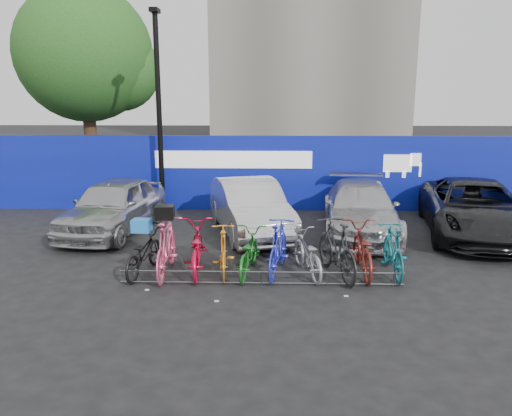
{
  "coord_description": "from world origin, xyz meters",
  "views": [
    {
      "loc": [
        0.15,
        -9.86,
        3.7
      ],
      "look_at": [
        -0.17,
        2.0,
        0.97
      ],
      "focal_mm": 35.0,
      "sensor_mm": 36.0,
      "label": 1
    }
  ],
  "objects_px": {
    "bike_1": "(166,247)",
    "bike_3": "(223,251)",
    "tree": "(91,57)",
    "bike_5": "(278,248)",
    "bike_6": "(307,254)",
    "bike_8": "(362,249)",
    "car_1": "(250,207)",
    "car_3": "(475,209)",
    "bike_rack": "(261,278)",
    "bike_9": "(393,250)",
    "bike_2": "(196,248)",
    "lamppost": "(159,108)",
    "car_0": "(113,206)",
    "bike_4": "(248,252)",
    "bike_7": "(337,249)",
    "bike_0": "(143,253)",
    "car_2": "(361,209)"
  },
  "relations": [
    {
      "from": "bike_6",
      "to": "bike_7",
      "type": "height_order",
      "value": "bike_7"
    },
    {
      "from": "tree",
      "to": "bike_5",
      "type": "height_order",
      "value": "tree"
    },
    {
      "from": "bike_0",
      "to": "bike_5",
      "type": "bearing_deg",
      "value": -169.52
    },
    {
      "from": "bike_4",
      "to": "car_0",
      "type": "bearing_deg",
      "value": -31.86
    },
    {
      "from": "bike_4",
      "to": "bike_7",
      "type": "distance_m",
      "value": 1.83
    },
    {
      "from": "tree",
      "to": "lamppost",
      "type": "relative_size",
      "value": 1.28
    },
    {
      "from": "bike_1",
      "to": "bike_2",
      "type": "distance_m",
      "value": 0.62
    },
    {
      "from": "car_2",
      "to": "bike_1",
      "type": "relative_size",
      "value": 2.33
    },
    {
      "from": "car_1",
      "to": "bike_6",
      "type": "distance_m",
      "value": 3.38
    },
    {
      "from": "bike_1",
      "to": "bike_3",
      "type": "bearing_deg",
      "value": -177.09
    },
    {
      "from": "bike_5",
      "to": "lamppost",
      "type": "bearing_deg",
      "value": -45.07
    },
    {
      "from": "car_0",
      "to": "bike_7",
      "type": "distance_m",
      "value": 6.48
    },
    {
      "from": "car_0",
      "to": "car_3",
      "type": "xyz_separation_m",
      "value": [
        9.66,
        -0.06,
        -0.01
      ]
    },
    {
      "from": "bike_3",
      "to": "bike_7",
      "type": "relative_size",
      "value": 0.85
    },
    {
      "from": "bike_rack",
      "to": "car_1",
      "type": "relative_size",
      "value": 1.28
    },
    {
      "from": "bike_4",
      "to": "bike_0",
      "type": "bearing_deg",
      "value": 9.31
    },
    {
      "from": "bike_2",
      "to": "bike_6",
      "type": "bearing_deg",
      "value": 172.02
    },
    {
      "from": "bike_rack",
      "to": "bike_9",
      "type": "xyz_separation_m",
      "value": [
        2.72,
        0.68,
        0.37
      ]
    },
    {
      "from": "bike_1",
      "to": "bike_4",
      "type": "xyz_separation_m",
      "value": [
        1.69,
        0.09,
        -0.13
      ]
    },
    {
      "from": "car_1",
      "to": "car_3",
      "type": "bearing_deg",
      "value": -15.56
    },
    {
      "from": "bike_2",
      "to": "bike_7",
      "type": "distance_m",
      "value": 2.93
    },
    {
      "from": "bike_rack",
      "to": "bike_3",
      "type": "relative_size",
      "value": 3.31
    },
    {
      "from": "lamppost",
      "to": "car_3",
      "type": "height_order",
      "value": "lamppost"
    },
    {
      "from": "bike_6",
      "to": "bike_7",
      "type": "xyz_separation_m",
      "value": [
        0.6,
        -0.09,
        0.15
      ]
    },
    {
      "from": "bike_rack",
      "to": "bike_1",
      "type": "bearing_deg",
      "value": 164.23
    },
    {
      "from": "car_0",
      "to": "bike_9",
      "type": "xyz_separation_m",
      "value": [
        6.79,
        -3.11,
        -0.2
      ]
    },
    {
      "from": "bike_2",
      "to": "bike_6",
      "type": "distance_m",
      "value": 2.33
    },
    {
      "from": "bike_2",
      "to": "bike_3",
      "type": "bearing_deg",
      "value": 165.77
    },
    {
      "from": "car_1",
      "to": "lamppost",
      "type": "bearing_deg",
      "value": 125.93
    },
    {
      "from": "bike_5",
      "to": "bike_3",
      "type": "bearing_deg",
      "value": 12.94
    },
    {
      "from": "lamppost",
      "to": "bike_0",
      "type": "bearing_deg",
      "value": -82.37
    },
    {
      "from": "bike_3",
      "to": "bike_4",
      "type": "relative_size",
      "value": 0.95
    },
    {
      "from": "bike_1",
      "to": "bike_5",
      "type": "bearing_deg",
      "value": -178.16
    },
    {
      "from": "bike_4",
      "to": "bike_8",
      "type": "height_order",
      "value": "bike_8"
    },
    {
      "from": "tree",
      "to": "bike_2",
      "type": "distance_m",
      "value": 12.18
    },
    {
      "from": "bike_1",
      "to": "bike_8",
      "type": "bearing_deg",
      "value": -178.24
    },
    {
      "from": "tree",
      "to": "car_0",
      "type": "bearing_deg",
      "value": -68.47
    },
    {
      "from": "car_2",
      "to": "bike_0",
      "type": "distance_m",
      "value": 6.06
    },
    {
      "from": "car_0",
      "to": "bike_6",
      "type": "height_order",
      "value": "car_0"
    },
    {
      "from": "lamppost",
      "to": "bike_4",
      "type": "distance_m",
      "value": 6.71
    },
    {
      "from": "bike_1",
      "to": "bike_8",
      "type": "distance_m",
      "value": 4.08
    },
    {
      "from": "bike_1",
      "to": "bike_6",
      "type": "height_order",
      "value": "bike_1"
    },
    {
      "from": "lamppost",
      "to": "bike_9",
      "type": "bearing_deg",
      "value": -41.92
    },
    {
      "from": "bike_8",
      "to": "tree",
      "type": "bearing_deg",
      "value": -47.88
    },
    {
      "from": "bike_rack",
      "to": "bike_9",
      "type": "height_order",
      "value": "bike_9"
    },
    {
      "from": "bike_0",
      "to": "bike_8",
      "type": "xyz_separation_m",
      "value": [
        4.57,
        0.15,
        0.07
      ]
    },
    {
      "from": "car_0",
      "to": "bike_2",
      "type": "relative_size",
      "value": 2.14
    },
    {
      "from": "car_2",
      "to": "bike_7",
      "type": "relative_size",
      "value": 2.34
    },
    {
      "from": "bike_3",
      "to": "bike_9",
      "type": "relative_size",
      "value": 0.95
    },
    {
      "from": "bike_rack",
      "to": "car_0",
      "type": "xyz_separation_m",
      "value": [
        -4.07,
        3.8,
        0.57
      ]
    }
  ]
}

